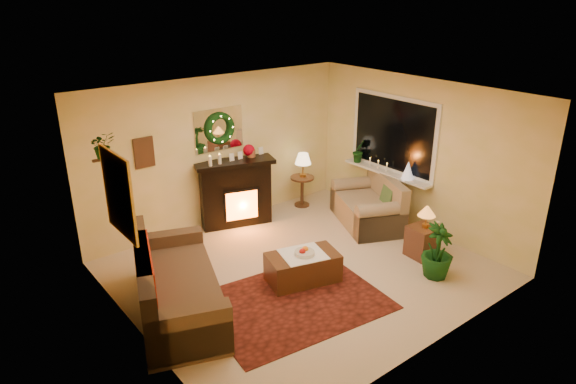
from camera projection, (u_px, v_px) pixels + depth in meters
floor at (303, 270)px, 7.64m from camera, size 5.00×5.00×0.00m
ceiling at (305, 97)px, 6.67m from camera, size 5.00×5.00×0.00m
wall_back at (219, 152)px, 8.80m from camera, size 5.00×5.00×0.00m
wall_front at (438, 249)px, 5.52m from camera, size 5.00×5.00×0.00m
wall_left at (132, 240)px, 5.72m from camera, size 4.50×4.50×0.00m
wall_right at (418, 156)px, 8.59m from camera, size 4.50×4.50×0.00m
area_rug at (294, 302)px, 6.86m from camera, size 2.52×2.01×0.01m
sofa at (178, 282)px, 6.53m from camera, size 1.65×2.39×0.94m
red_throw at (168, 276)px, 6.63m from camera, size 0.75×1.22×0.02m
fireplace at (235, 195)px, 8.96m from camera, size 1.27×0.73×1.11m
poinsettia at (249, 150)px, 8.88m from camera, size 0.20×0.20×0.20m
mantel_candle_a at (210, 162)px, 8.42m from camera, size 0.06×0.06×0.18m
mantel_candle_b at (220, 159)px, 8.53m from camera, size 0.06×0.06×0.18m
mantel_mirror at (219, 129)px, 8.63m from camera, size 0.92×0.02×0.72m
wreath at (220, 129)px, 8.60m from camera, size 0.55×0.11×0.55m
wall_art at (144, 153)px, 7.91m from camera, size 0.32×0.03×0.48m
gold_mirror at (118, 194)px, 5.78m from camera, size 0.03×0.84×1.00m
hanging_plant at (104, 157)px, 6.33m from camera, size 0.33×0.28×0.36m
loveseat at (367, 201)px, 9.03m from camera, size 1.42×1.73×0.87m
window_frame at (393, 134)px, 8.89m from camera, size 0.03×1.86×1.36m
window_glass at (393, 135)px, 8.89m from camera, size 0.02×1.70×1.22m
window_sill at (386, 173)px, 9.09m from camera, size 0.22×1.86×0.04m
mini_tree at (408, 171)px, 8.67m from camera, size 0.22×0.22×0.33m
sill_plant at (359, 152)px, 9.51m from camera, size 0.31×0.25×0.56m
side_table_round at (302, 190)px, 9.80m from camera, size 0.55×0.55×0.59m
lamp_cream at (303, 162)px, 9.61m from camera, size 0.31×0.31×0.47m
end_table_square at (422, 240)px, 7.96m from camera, size 0.43×0.43×0.49m
lamp_tiffany at (427, 212)px, 7.78m from camera, size 0.27×0.27×0.40m
coffee_table at (303, 268)px, 7.30m from camera, size 1.11×0.80×0.42m
fruit_bowl at (304, 253)px, 7.20m from camera, size 0.28×0.28×0.07m
floor_palm at (438, 249)px, 7.33m from camera, size 1.57×1.57×2.44m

